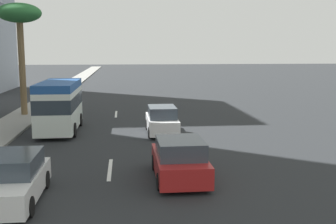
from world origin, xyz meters
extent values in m
plane|color=#26282B|center=(31.50, 0.00, 0.00)|extent=(198.00, 198.00, 0.00)
cube|color=gray|center=(31.50, 6.81, 0.07)|extent=(162.00, 2.60, 0.15)
cube|color=silver|center=(13.29, 0.00, 0.01)|extent=(3.20, 0.16, 0.01)
cube|color=silver|center=(28.28, 0.00, 0.01)|extent=(3.20, 0.16, 0.01)
cube|color=white|center=(20.59, -2.88, 0.59)|extent=(4.10, 1.71, 0.82)
cube|color=#38424C|center=(20.39, -2.88, 1.33)|extent=(2.26, 1.58, 0.67)
cylinder|color=black|center=(21.87, -2.09, 0.32)|extent=(0.64, 0.22, 0.64)
cylinder|color=black|center=(21.87, -3.66, 0.32)|extent=(0.64, 0.22, 0.64)
cylinder|color=black|center=(19.32, -2.09, 0.32)|extent=(0.64, 0.22, 0.64)
cylinder|color=black|center=(19.32, -3.66, 0.32)|extent=(0.64, 0.22, 0.64)
cube|color=#A51E1E|center=(11.75, -2.76, 0.57)|extent=(4.11, 1.89, 0.80)
cube|color=#38424C|center=(11.54, -2.76, 1.30)|extent=(2.26, 1.74, 0.65)
cylinder|color=black|center=(13.02, -1.89, 0.32)|extent=(0.64, 0.22, 0.64)
cylinder|color=black|center=(13.02, -3.63, 0.32)|extent=(0.64, 0.22, 0.64)
cylinder|color=black|center=(10.47, -1.89, 0.32)|extent=(0.64, 0.22, 0.64)
cylinder|color=black|center=(10.47, -3.63, 0.32)|extent=(0.64, 0.22, 0.64)
cube|color=white|center=(9.84, 3.07, 0.56)|extent=(4.28, 1.74, 0.77)
cube|color=#38424C|center=(10.06, 3.07, 1.27)|extent=(2.36, 1.60, 0.63)
cylinder|color=black|center=(8.51, 2.27, 0.32)|extent=(0.64, 0.22, 0.64)
cylinder|color=black|center=(11.17, 2.27, 0.32)|extent=(0.64, 0.22, 0.64)
cylinder|color=black|center=(11.17, 3.87, 0.32)|extent=(0.64, 0.22, 0.64)
cube|color=silver|center=(21.79, 3.29, 1.43)|extent=(6.03, 2.11, 2.39)
cube|color=#1E4C93|center=(21.79, 3.29, 2.85)|extent=(6.03, 2.11, 0.46)
cube|color=#28333D|center=(21.79, 3.29, 1.88)|extent=(6.04, 2.12, 0.80)
cylinder|color=black|center=(20.04, 2.28, 0.42)|extent=(0.84, 0.26, 0.84)
cylinder|color=black|center=(20.04, 4.29, 0.42)|extent=(0.84, 0.26, 0.84)
cylinder|color=black|center=(23.53, 2.28, 0.42)|extent=(0.84, 0.26, 0.84)
cylinder|color=black|center=(23.53, 4.29, 0.42)|extent=(0.84, 0.26, 0.84)
cylinder|color=brown|center=(28.01, 6.85, 3.65)|extent=(0.47, 0.47, 7.00)
ellipsoid|color=#2D7238|center=(28.01, 6.85, 7.63)|extent=(3.17, 3.17, 1.43)
cube|color=#2D3847|center=(47.06, 13.38, 9.44)|extent=(11.66, 0.08, 1.75)
camera|label=1|loc=(-3.82, -0.65, 5.06)|focal=44.31mm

